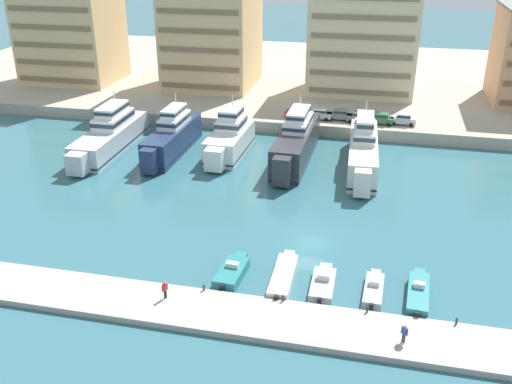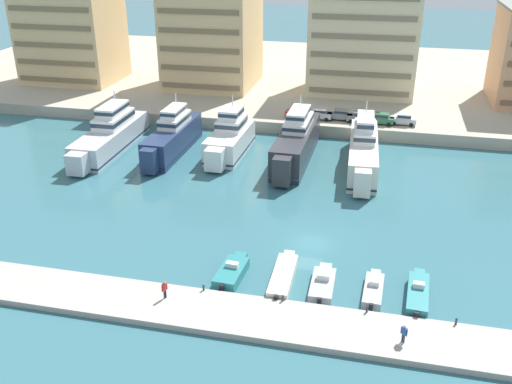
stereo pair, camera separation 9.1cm
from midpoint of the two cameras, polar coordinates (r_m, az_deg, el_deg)
name	(u,v)px [view 2 (the right image)]	position (r m, az deg, el deg)	size (l,w,h in m)	color
ground_plane	(311,244)	(60.85, 5.55, -5.16)	(400.00, 400.00, 0.00)	#336670
quay_promenade	(356,80)	(124.80, 9.95, 10.97)	(180.00, 70.00, 1.88)	#ADA38E
pier_dock	(288,323)	(49.15, 3.28, -12.93)	(120.00, 5.62, 0.56)	#A8A399
yacht_silver_far_left	(111,134)	(88.17, -14.31, 5.62)	(4.96, 21.93, 8.26)	silver
yacht_navy_left	(172,137)	(84.92, -8.33, 5.50)	(3.87, 18.55, 8.37)	navy
yacht_white_mid_left	(230,138)	(83.59, -2.63, 5.37)	(4.81, 15.43, 8.40)	white
yacht_charcoal_center_left	(296,142)	(81.61, 4.07, 5.04)	(4.50, 21.39, 8.76)	#333338
yacht_ivory_center	(363,150)	(80.14, 10.72, 4.18)	(4.68, 21.57, 8.70)	silver
motorboat_teal_far_left	(232,272)	(54.99, -2.37, -7.98)	(2.49, 6.26, 1.48)	teal
motorboat_cream_left	(283,276)	(54.52, 2.77, -8.39)	(2.01, 8.17, 0.95)	beige
motorboat_grey_mid_left	(323,284)	(53.88, 6.74, -9.08)	(2.16, 6.28, 1.35)	#9EA3A8
motorboat_grey_center_left	(373,289)	(53.86, 11.71, -9.52)	(1.88, 6.10, 1.22)	#9EA3A8
motorboat_teal_center	(418,294)	(53.96, 15.92, -9.76)	(2.21, 7.26, 1.55)	teal
car_red_far_left	(298,112)	(94.60, 4.30, 7.98)	(4.21, 2.14, 1.80)	red
car_silver_left	(320,114)	(94.09, 6.41, 7.80)	(4.19, 2.11, 1.80)	#B7BCC1
car_grey_mid_left	(340,114)	(94.16, 8.44, 7.70)	(4.17, 2.07, 1.80)	slate
car_grey_center_left	(360,117)	(93.46, 10.39, 7.43)	(4.11, 1.94, 1.80)	slate
car_green_center	(381,118)	(93.26, 12.44, 7.21)	(4.22, 2.18, 1.80)	#2D6642
car_silver_center_right	(403,119)	(93.83, 14.55, 7.10)	(4.16, 2.05, 1.80)	#B7BCC1
apartment_block_far_left	(70,20)	(122.82, -18.09, 15.99)	(18.08, 14.54, 25.45)	#E0BC84
apartment_block_left	(212,23)	(113.70, -4.39, 16.53)	(16.65, 17.16, 25.73)	#E0BC84
apartment_block_mid_left	(364,38)	(110.14, 10.78, 14.85)	(19.68, 13.46, 21.74)	beige
pedestrian_mid_deck	(404,332)	(47.58, 14.64, -13.41)	(0.52, 0.45, 1.65)	#282D3D
pedestrian_far_side	(165,288)	(51.48, -9.09, -9.48)	(0.41, 0.61, 1.73)	#282D3D
bollard_west	(204,287)	(52.42, -5.22, -9.46)	(0.20, 0.20, 0.61)	#2D2D33
bollard_west_mid	(283,298)	(50.94, 2.75, -10.53)	(0.20, 0.20, 0.61)	#2D2D33
bollard_east_mid	(367,309)	(50.47, 11.09, -11.42)	(0.20, 0.20, 0.61)	#2D2D33
bollard_east	(456,321)	(51.06, 19.44, -12.07)	(0.20, 0.20, 0.61)	#2D2D33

